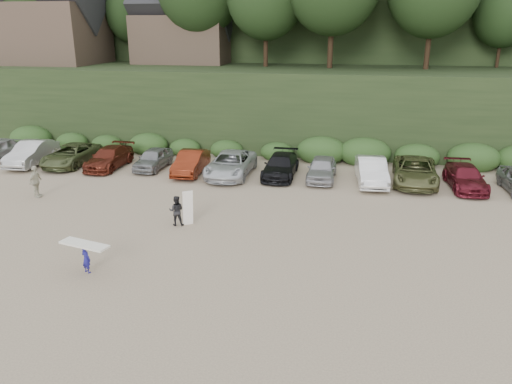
# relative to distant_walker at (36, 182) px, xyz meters

# --- Properties ---
(ground) EXTENTS (120.00, 120.00, 0.00)m
(ground) POSITION_rel_distant_walker_xyz_m (14.13, -3.56, -0.91)
(ground) COLOR tan
(ground) RESTS_ON ground
(hillside_backdrop) EXTENTS (90.00, 41.50, 28.00)m
(hillside_backdrop) POSITION_rel_distant_walker_xyz_m (13.87, 32.36, 10.31)
(hillside_backdrop) COLOR black
(hillside_backdrop) RESTS_ON ground
(parked_cars) EXTENTS (39.44, 6.19, 1.62)m
(parked_cars) POSITION_rel_distant_walker_xyz_m (11.09, 6.45, -0.17)
(parked_cars) COLOR #A9AAAE
(parked_cars) RESTS_ON ground
(distant_walker) EXTENTS (0.49, 1.08, 1.82)m
(distant_walker) POSITION_rel_distant_walker_xyz_m (0.00, 0.00, 0.00)
(distant_walker) COLOR #B9B59C
(distant_walker) RESTS_ON ground
(child_surfer) EXTENTS (2.15, 1.05, 1.24)m
(child_surfer) POSITION_rel_distant_walker_xyz_m (7.34, -7.78, -0.06)
(child_surfer) COLOR navy
(child_surfer) RESTS_ON ground
(adult_surfer) EXTENTS (1.24, 0.70, 1.76)m
(adult_surfer) POSITION_rel_distant_walker_xyz_m (9.20, -2.44, -0.15)
(adult_surfer) COLOR black
(adult_surfer) RESTS_ON ground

